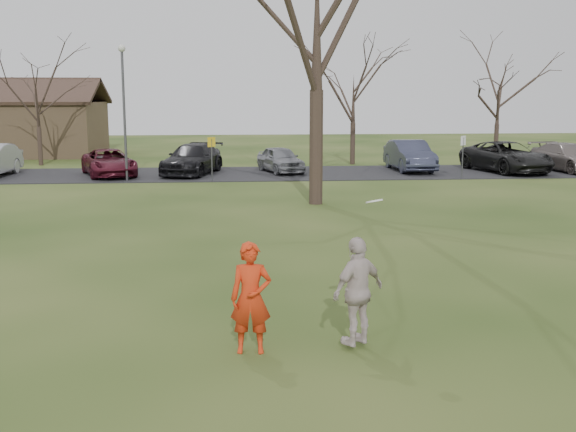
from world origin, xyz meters
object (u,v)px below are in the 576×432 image
object	(u,v)px
car_3	(192,159)
car_4	(281,159)
lamp_post	(124,96)
car_2	(109,163)
catching_play	(358,291)
car_5	(410,156)
player_defender	(251,298)
car_6	(506,157)
big_tree	(317,10)
car_7	(568,157)

from	to	relation	value
car_3	car_4	xyz separation A→B (m)	(4.52, 0.40, -0.08)
car_3	car_4	distance (m)	4.54
lamp_post	car_2	bearing A→B (deg)	119.71
catching_play	car_4	bearing A→B (deg)	88.43
car_3	lamp_post	bearing A→B (deg)	-124.32
car_3	car_5	distance (m)	11.40
player_defender	car_5	size ratio (longest dim) A/B	0.37
player_defender	catching_play	world-z (taller)	catching_play
player_defender	car_6	size ratio (longest dim) A/B	0.32
car_3	big_tree	distance (m)	12.77
catching_play	player_defender	bearing A→B (deg)	-179.87
car_2	lamp_post	bearing A→B (deg)	-78.93
player_defender	lamp_post	distance (m)	23.16
car_3	car_6	distance (m)	16.29
car_2	car_5	xyz separation A→B (m)	(15.47, 1.02, 0.14)
car_2	lamp_post	size ratio (longest dim) A/B	0.75
car_5	big_tree	world-z (taller)	big_tree
car_2	car_4	bearing A→B (deg)	-12.82
car_4	car_6	distance (m)	11.79
car_3	car_6	bearing A→B (deg)	14.53
car_4	car_5	bearing A→B (deg)	-14.69
car_7	lamp_post	xyz separation A→B (m)	(-22.62, -2.11, 3.20)
player_defender	lamp_post	size ratio (longest dim) A/B	0.28
car_3	catching_play	distance (m)	25.13
car_5	lamp_post	size ratio (longest dim) A/B	0.77
car_2	big_tree	bearing A→B (deg)	-64.72
big_tree	catching_play	bearing A→B (deg)	-94.68
car_4	lamp_post	distance (m)	8.64
car_5	car_7	size ratio (longest dim) A/B	0.97
player_defender	car_3	distance (m)	24.93
car_5	catching_play	size ratio (longest dim) A/B	2.03
car_2	car_5	size ratio (longest dim) A/B	0.97
car_7	car_6	bearing A→B (deg)	171.95
car_7	car_4	bearing A→B (deg)	168.34
car_4	catching_play	world-z (taller)	catching_play
car_6	big_tree	distance (m)	15.99
car_4	catching_play	bearing A→B (deg)	-107.45
car_2	car_5	bearing A→B (deg)	-14.87
car_5	car_7	bearing A→B (deg)	-7.56
car_6	big_tree	xyz separation A→B (m)	(-11.23, -9.56, 6.18)
catching_play	lamp_post	xyz separation A→B (m)	(-6.78, 22.38, 3.01)
car_6	car_7	world-z (taller)	car_6
car_3	car_5	size ratio (longest dim) A/B	1.06
car_3	lamp_post	xyz separation A→B (m)	(-2.95, -2.45, 3.18)
car_7	catching_play	bearing A→B (deg)	-131.74
car_4	big_tree	world-z (taller)	big_tree
car_7	car_5	bearing A→B (deg)	165.03
car_4	catching_play	distance (m)	25.25
car_2	car_4	xyz separation A→B (m)	(8.60, 0.88, 0.01)
car_6	lamp_post	bearing A→B (deg)	173.58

